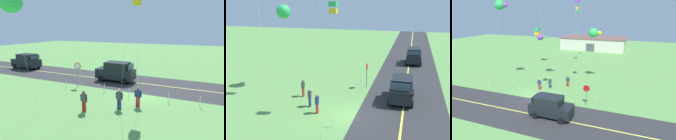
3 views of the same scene
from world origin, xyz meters
The scene contains 16 objects.
ground_plane centered at (0.00, 0.00, -0.05)m, with size 120.00×120.00×0.10m, color #60994C.
asphalt_road centered at (0.00, -4.00, 0.00)m, with size 120.00×7.00×0.00m, color #2D2D30.
road_centre_stripe centered at (0.00, -4.00, 0.01)m, with size 120.00×0.16×0.00m, color #E5E04C.
car_suv_foreground centered at (4.13, -3.70, 1.15)m, with size 4.40×2.12×2.24m.
car_parked_east_far centered at (19.35, -4.58, 1.15)m, with size 4.40×2.12×2.24m.
stop_sign centered at (6.92, -0.10, 1.80)m, with size 0.76×0.08×2.56m.
person_adult_near centered at (-0.50, 2.53, 0.86)m, with size 0.58×0.22×1.60m.
person_adult_companion centered at (2.79, 5.10, 0.86)m, with size 0.58×0.22×1.60m.
person_child_watcher centered at (0.63, 3.59, 0.86)m, with size 0.58×0.22×1.60m.
kite_red_low centered at (0.15, 1.36, 8.15)m, with size 0.94×1.45×8.61m.
kite_cyan_top centered at (5.67, 8.16, 7.58)m, with size 1.90×2.18×8.29m.
fence_post_1 centered at (-4.89, 0.70, 0.45)m, with size 0.05×0.05×0.90m, color silver.
fence_post_2 centered at (-2.52, 0.70, 0.45)m, with size 0.05×0.05×0.90m, color silver.
fence_post_3 centered at (0.93, 0.70, 0.45)m, with size 0.05×0.05×0.90m, color silver.
fence_post_4 centered at (3.39, 0.70, 0.45)m, with size 0.05×0.05×0.90m, color silver.
fence_post_5 centered at (7.84, 0.70, 0.45)m, with size 0.05×0.05×0.90m, color silver.
Camera 1 is at (-4.84, 16.50, 6.02)m, focal length 31.57 mm.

